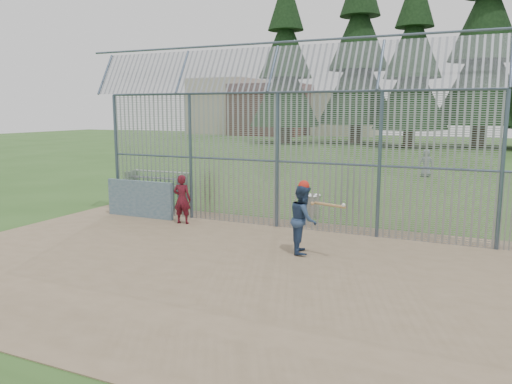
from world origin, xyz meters
The scene contains 12 objects.
ground centered at (0.00, 0.00, 0.00)m, with size 120.00×120.00×0.00m, color #2D511E.
dirt_infield centered at (0.00, -0.50, 0.01)m, with size 14.00×10.00×0.02m, color #756047.
dugout_wall centered at (-4.60, 2.90, 0.62)m, with size 2.50×0.12×1.20m, color #38566B.
batter centered at (1.65, 1.19, 0.86)m, with size 0.82×0.64×1.69m, color navy.
onlooker centered at (-2.81, 2.66, 0.78)m, with size 0.56×0.36×1.52m, color maroon.
bg_kid_standing centered at (2.81, 17.45, 0.73)m, with size 0.71×0.46×1.45m, color slate.
batting_gear centered at (1.79, 1.15, 1.61)m, with size 1.26×0.52×0.57m.
trash_can centered at (0.55, 5.26, 0.38)m, with size 0.56×0.56×0.82m.
bleacher centered at (-7.86, 8.31, 0.41)m, with size 3.00×0.95×0.72m.
backstop_fence centered at (1.81, 3.43, 2.36)m, with size 20.09×0.81×5.30m.
conifer_row centered at (1.93, 41.51, 10.83)m, with size 38.48×12.26×20.20m.
distant_buildings centered at (-23.18, 56.49, 3.60)m, with size 26.50×10.50×8.00m.
Camera 1 is at (5.56, -10.13, 3.50)m, focal length 35.00 mm.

